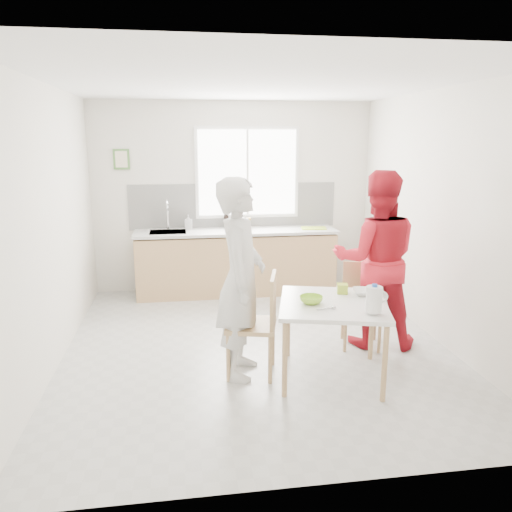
{
  "coord_description": "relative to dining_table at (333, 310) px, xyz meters",
  "views": [
    {
      "loc": [
        -0.74,
        -4.95,
        2.18
      ],
      "look_at": [
        0.03,
        0.2,
        0.95
      ],
      "focal_mm": 35.0,
      "sensor_mm": 36.0,
      "label": 1
    }
  ],
  "objects": [
    {
      "name": "person_red",
      "position": [
        0.67,
        0.69,
        0.28
      ],
      "size": [
        1.05,
        0.91,
        1.87
      ],
      "primitive_type": "imported",
      "rotation": [
        0.0,
        0.0,
        2.9
      ],
      "color": "red",
      "rests_on": "ground"
    },
    {
      "name": "jar_amber",
      "position": [
        -0.4,
        2.8,
        0.34
      ],
      "size": [
        0.06,
        0.06,
        0.16
      ],
      "primitive_type": "cylinder",
      "color": "olive",
      "rests_on": "kitchen_counter"
    },
    {
      "name": "picture_frame",
      "position": [
        -2.14,
        3.03,
        1.24
      ],
      "size": [
        0.22,
        0.03,
        0.28
      ],
      "color": "#4F833B",
      "rests_on": "room_shell"
    },
    {
      "name": "person_white",
      "position": [
        -0.82,
        0.2,
        0.27
      ],
      "size": [
        0.59,
        0.76,
        1.86
      ],
      "primitive_type": "imported",
      "rotation": [
        0.0,
        0.0,
        1.33
      ],
      "color": "silver",
      "rests_on": "ground"
    },
    {
      "name": "cutting_board",
      "position": [
        0.53,
        2.69,
        0.27
      ],
      "size": [
        0.38,
        0.3,
        0.01
      ],
      "primitive_type": "cube",
      "rotation": [
        0.0,
        0.0,
        -0.15
      ],
      "color": "#AED230",
      "rests_on": "kitchen_counter"
    },
    {
      "name": "chair_far",
      "position": [
        0.54,
        0.71,
        -0.17
      ],
      "size": [
        0.5,
        0.5,
        0.89
      ],
      "rotation": [
        0.0,
        0.0,
        -0.24
      ],
      "color": "tan",
      "rests_on": "ground"
    },
    {
      "name": "spoon",
      "position": [
        -0.13,
        -0.19,
        0.09
      ],
      "size": [
        0.16,
        0.03,
        0.01
      ],
      "primitive_type": "cylinder",
      "rotation": [
        0.0,
        1.57,
        0.11
      ],
      "color": "#A5A5AA",
      "rests_on": "dining_table"
    },
    {
      "name": "bowl_white",
      "position": [
        0.35,
        0.17,
        0.1
      ],
      "size": [
        0.26,
        0.26,
        0.05
      ],
      "primitive_type": "imported",
      "rotation": [
        0.0,
        0.0,
        -0.24
      ],
      "color": "white",
      "rests_on": "dining_table"
    },
    {
      "name": "chair_left",
      "position": [
        -0.66,
        0.16,
        -0.12
      ],
      "size": [
        0.54,
        0.54,
        0.97
      ],
      "rotation": [
        0.0,
        0.0,
        -1.81
      ],
      "color": "tan",
      "rests_on": "ground"
    },
    {
      "name": "wine_bottle_b",
      "position": [
        -0.51,
        2.86,
        0.41
      ],
      "size": [
        0.07,
        0.07,
        0.3
      ],
      "primitive_type": "cylinder",
      "color": "black",
      "rests_on": "kitchen_counter"
    },
    {
      "name": "ground",
      "position": [
        -0.59,
        0.79,
        -0.66
      ],
      "size": [
        4.5,
        4.5,
        0.0
      ],
      "primitive_type": "plane",
      "color": "#B7B7B2",
      "rests_on": "ground"
    },
    {
      "name": "dining_table",
      "position": [
        0.0,
        0.0,
        0.0
      ],
      "size": [
        1.15,
        1.15,
        0.73
      ],
      "rotation": [
        0.0,
        0.0,
        -0.24
      ],
      "color": "white",
      "rests_on": "ground"
    },
    {
      "name": "room_shell",
      "position": [
        -0.59,
        0.79,
        0.99
      ],
      "size": [
        4.5,
        4.5,
        4.5
      ],
      "color": "silver",
      "rests_on": "ground"
    },
    {
      "name": "soap_bottle",
      "position": [
        -1.25,
        2.92,
        0.37
      ],
      "size": [
        0.11,
        0.11,
        0.21
      ],
      "primitive_type": "imported",
      "rotation": [
        0.0,
        0.0,
        -0.2
      ],
      "color": "#999999",
      "rests_on": "kitchen_counter"
    },
    {
      "name": "window",
      "position": [
        -0.39,
        3.02,
        1.04
      ],
      "size": [
        1.5,
        0.06,
        1.3
      ],
      "color": "white",
      "rests_on": "room_shell"
    },
    {
      "name": "green_box",
      "position": [
        0.16,
        0.25,
        0.12
      ],
      "size": [
        0.12,
        0.12,
        0.09
      ],
      "primitive_type": "cube",
      "rotation": [
        0.0,
        0.0,
        -0.24
      ],
      "color": "#A0C02C",
      "rests_on": "dining_table"
    },
    {
      "name": "milk_jug",
      "position": [
        0.25,
        -0.35,
        0.21
      ],
      "size": [
        0.19,
        0.14,
        0.24
      ],
      "rotation": [
        0.0,
        0.0,
        -0.24
      ],
      "color": "white",
      "rests_on": "dining_table"
    },
    {
      "name": "backsplash",
      "position": [
        -0.59,
        3.03,
        0.57
      ],
      "size": [
        3.0,
        0.02,
        0.65
      ],
      "primitive_type": "cube",
      "color": "white",
      "rests_on": "room_shell"
    },
    {
      "name": "wine_bottle_a",
      "position": [
        -0.71,
        2.92,
        0.42
      ],
      "size": [
        0.07,
        0.07,
        0.32
      ],
      "primitive_type": "cylinder",
      "color": "black",
      "rests_on": "kitchen_counter"
    },
    {
      "name": "kitchen_counter",
      "position": [
        -0.59,
        2.74,
        -0.24
      ],
      "size": [
        2.84,
        0.64,
        1.37
      ],
      "color": "tan",
      "rests_on": "ground"
    },
    {
      "name": "bowl_green",
      "position": [
        -0.21,
        -0.0,
        0.11
      ],
      "size": [
        0.25,
        0.25,
        0.07
      ],
      "primitive_type": "imported",
      "rotation": [
        0.0,
        0.0,
        -0.24
      ],
      "color": "#94D130",
      "rests_on": "dining_table"
    }
  ]
}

